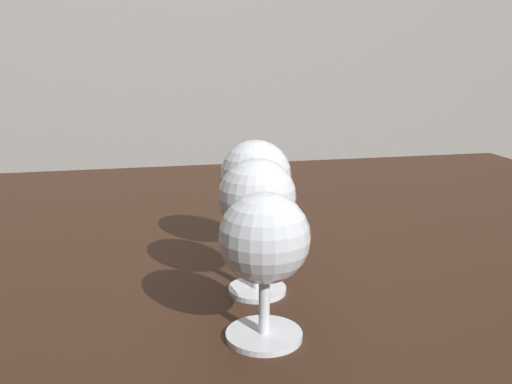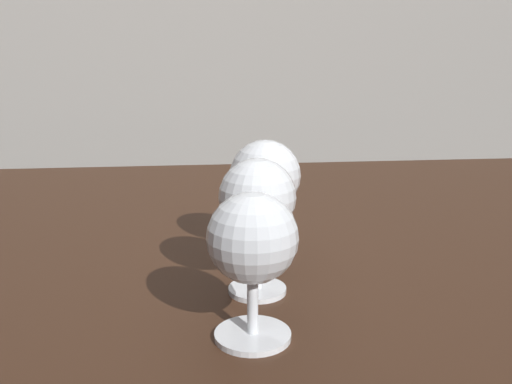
{
  "view_description": "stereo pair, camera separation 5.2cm",
  "coord_description": "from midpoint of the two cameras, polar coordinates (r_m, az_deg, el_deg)",
  "views": [
    {
      "loc": [
        -0.11,
        -0.7,
        1.0
      ],
      "look_at": [
        -0.0,
        -0.21,
        0.87
      ],
      "focal_mm": 39.86,
      "sensor_mm": 36.0,
      "label": 1
    },
    {
      "loc": [
        -0.06,
        -0.71,
        1.0
      ],
      "look_at": [
        -0.0,
        -0.21,
        0.87
      ],
      "focal_mm": 39.86,
      "sensor_mm": 36.0,
      "label": 2
    }
  ],
  "objects": [
    {
      "name": "wine_glass_rose",
      "position": [
        0.63,
        -2.43,
        1.31
      ],
      "size": [
        0.08,
        0.08,
        0.13
      ],
      "color": "white",
      "rests_on": "dining_table"
    },
    {
      "name": "wine_glass_pinot",
      "position": [
        0.44,
        -2.55,
        -5.1
      ],
      "size": [
        0.07,
        0.07,
        0.12
      ],
      "color": "white",
      "rests_on": "dining_table"
    },
    {
      "name": "dining_table",
      "position": [
        0.78,
        -5.05,
        -10.44
      ],
      "size": [
        1.34,
        0.83,
        0.77
      ],
      "color": "#382114",
      "rests_on": "ground_plane"
    },
    {
      "name": "wine_glass_amber",
      "position": [
        0.53,
        -2.85,
        -0.9
      ],
      "size": [
        0.07,
        0.07,
        0.13
      ],
      "color": "white",
      "rests_on": "dining_table"
    }
  ]
}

